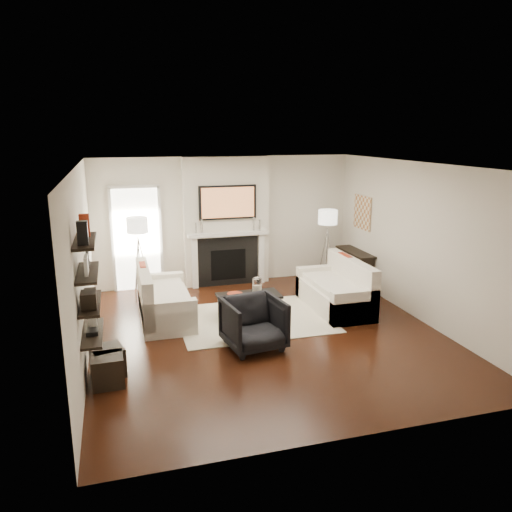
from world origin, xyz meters
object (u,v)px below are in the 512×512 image
object	(u,v)px
loveseat_right_base	(334,298)
coffee_table	(249,296)
loveseat_left_base	(165,307)
lamp_right_shade	(328,217)
ottoman_near	(108,361)
lamp_left_shade	(137,225)
armchair	(254,321)

from	to	relation	value
loveseat_right_base	coffee_table	size ratio (longest dim) A/B	1.64
loveseat_left_base	coffee_table	xyz separation A→B (m)	(1.42, -0.32, 0.19)
loveseat_left_base	loveseat_right_base	xyz separation A→B (m)	(3.06, -0.32, 0.00)
loveseat_right_base	coffee_table	world-z (taller)	same
loveseat_left_base	lamp_right_shade	distance (m)	3.95
loveseat_left_base	ottoman_near	xyz separation A→B (m)	(-0.96, -1.89, -0.01)
loveseat_left_base	lamp_right_shade	size ratio (longest dim) A/B	4.50
loveseat_left_base	ottoman_near	distance (m)	2.12
loveseat_right_base	ottoman_near	world-z (taller)	loveseat_right_base
lamp_left_shade	armchair	bearing A→B (deg)	-62.78
loveseat_right_base	armchair	world-z (taller)	armchair
loveseat_left_base	lamp_right_shade	xyz separation A→B (m)	(3.56, 1.19, 1.24)
lamp_left_shade	lamp_right_shade	size ratio (longest dim) A/B	1.00
ottoman_near	coffee_table	bearing A→B (deg)	33.34
lamp_right_shade	coffee_table	bearing A→B (deg)	-144.66
loveseat_left_base	loveseat_right_base	distance (m)	3.08
armchair	loveseat_right_base	bearing A→B (deg)	25.22
ottoman_near	armchair	bearing A→B (deg)	8.29
coffee_table	armchair	distance (m)	1.29
armchair	lamp_left_shade	xyz separation A→B (m)	(-1.50, 2.92, 1.02)
loveseat_right_base	coffee_table	bearing A→B (deg)	179.88
loveseat_left_base	lamp_right_shade	world-z (taller)	lamp_right_shade
loveseat_left_base	armchair	distance (m)	1.97
armchair	lamp_right_shade	world-z (taller)	lamp_right_shade
coffee_table	loveseat_right_base	bearing A→B (deg)	-0.12
loveseat_right_base	armchair	xyz separation A→B (m)	(-1.90, -1.26, 0.22)
loveseat_right_base	loveseat_left_base	bearing A→B (deg)	173.93
armchair	lamp_left_shade	world-z (taller)	lamp_left_shade
loveseat_left_base	lamp_left_shade	size ratio (longest dim) A/B	4.50
loveseat_right_base	coffee_table	xyz separation A→B (m)	(-1.64, 0.00, 0.19)
loveseat_left_base	ottoman_near	size ratio (longest dim) A/B	4.50
loveseat_right_base	lamp_left_shade	bearing A→B (deg)	153.93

